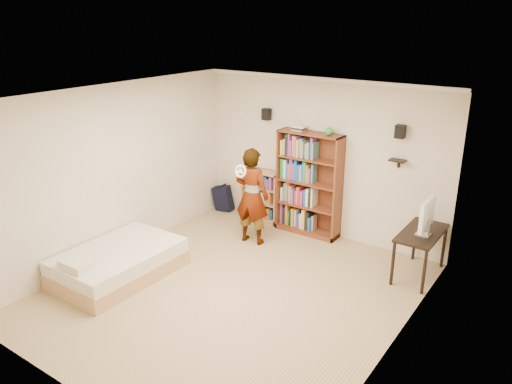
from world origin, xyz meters
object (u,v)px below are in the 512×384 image
at_px(daybed, 118,259).
at_px(person, 252,196).
at_px(low_bookshelf, 262,196).
at_px(computer_desk, 419,254).
at_px(tall_bookshelf, 309,184).

xyz_separation_m(daybed, person, (0.93, 2.08, 0.55)).
distance_m(low_bookshelf, daybed, 3.02).
bearing_deg(computer_desk, tall_bookshelf, 168.67).
height_order(daybed, person, person).
relative_size(computer_desk, daybed, 0.57).
distance_m(tall_bookshelf, computer_desk, 2.21).
bearing_deg(daybed, low_bookshelf, 79.91).
distance_m(tall_bookshelf, person, 1.05).
relative_size(tall_bookshelf, low_bookshelf, 1.88).
xyz_separation_m(low_bookshelf, person, (0.40, -0.88, 0.34)).
bearing_deg(low_bookshelf, computer_desk, -8.14).
height_order(computer_desk, daybed, computer_desk).
relative_size(computer_desk, person, 0.63).
bearing_deg(person, tall_bookshelf, -131.10).
height_order(tall_bookshelf, computer_desk, tall_bookshelf).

